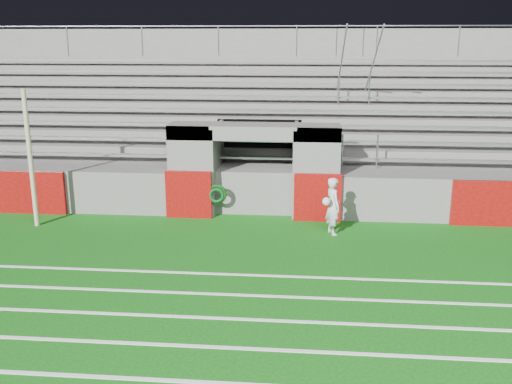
# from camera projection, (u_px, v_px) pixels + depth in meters

# --- Properties ---
(ground) EXTENTS (90.00, 90.00, 0.00)m
(ground) POSITION_uv_depth(u_px,v_px,m) (240.00, 258.00, 13.19)
(ground) COLOR #0D520D
(ground) RESTS_ON ground
(field_post) EXTENTS (0.12, 0.12, 3.67)m
(field_post) POSITION_uv_depth(u_px,v_px,m) (30.00, 159.00, 15.02)
(field_post) COLOR #B9B189
(field_post) RESTS_ON ground
(field_markings) EXTENTS (28.00, 8.09, 0.01)m
(field_markings) POSITION_uv_depth(u_px,v_px,m) (201.00, 382.00, 8.38)
(field_markings) COLOR white
(field_markings) RESTS_ON ground
(stadium_structure) EXTENTS (26.00, 8.48, 5.42)m
(stadium_structure) POSITION_uv_depth(u_px,v_px,m) (266.00, 137.00, 20.47)
(stadium_structure) COLOR #5B5956
(stadium_structure) RESTS_ON ground
(goalkeeper_with_ball) EXTENTS (0.56, 0.67, 1.50)m
(goalkeeper_with_ball) POSITION_uv_depth(u_px,v_px,m) (333.00, 206.00, 14.62)
(goalkeeper_with_ball) COLOR silver
(goalkeeper_with_ball) RESTS_ON ground
(hose_coil) EXTENTS (0.57, 0.14, 0.57)m
(hose_coil) POSITION_uv_depth(u_px,v_px,m) (217.00, 194.00, 15.92)
(hose_coil) COLOR #0B3A0D
(hose_coil) RESTS_ON ground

